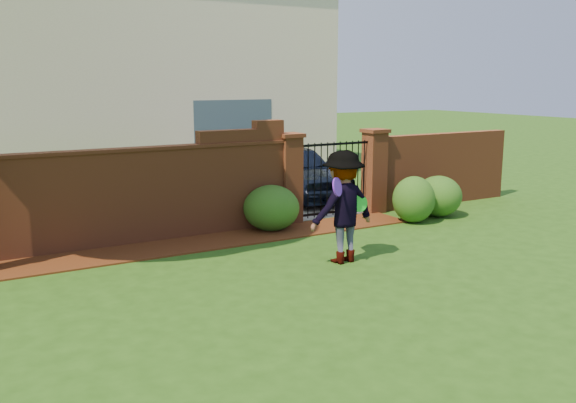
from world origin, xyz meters
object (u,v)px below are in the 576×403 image
man (344,207)px  frisbee_purple (337,187)px  car (298,172)px  frisbee_green (359,203)px

man → frisbee_purple: (-0.32, -0.26, 0.40)m
car → frisbee_purple: 5.97m
man → frisbee_purple: 0.57m
car → frisbee_green: size_ratio=14.28×
car → frisbee_purple: bearing=-114.4°
man → frisbee_purple: bearing=35.8°
frisbee_green → frisbee_purple: bearing=-163.5°
frisbee_purple → frisbee_green: 0.67m
car → man: man is taller
frisbee_purple → man: bearing=39.1°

